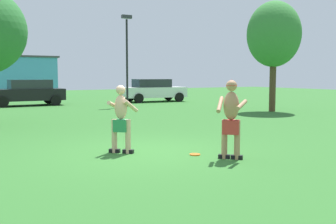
{
  "coord_description": "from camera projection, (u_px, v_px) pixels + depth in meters",
  "views": [
    {
      "loc": [
        -4.2,
        -8.37,
        1.84
      ],
      "look_at": [
        0.37,
        -0.48,
        0.99
      ],
      "focal_mm": 42.02,
      "sensor_mm": 36.0,
      "label": 1
    }
  ],
  "objects": [
    {
      "name": "player_in_green",
      "position": [
        121.0,
        118.0,
        9.28
      ],
      "size": [
        0.79,
        0.68,
        1.61
      ],
      "color": "black",
      "rests_on": "ground_plane"
    },
    {
      "name": "player_with_cap",
      "position": [
        231.0,
        115.0,
        8.59
      ],
      "size": [
        0.84,
        0.76,
        1.75
      ],
      "color": "black",
      "rests_on": "ground_plane"
    },
    {
      "name": "tree_right_field",
      "position": [
        274.0,
        35.0,
        19.81
      ],
      "size": [
        2.71,
        2.71,
        5.56
      ],
      "color": "#4C3823",
      "rests_on": "ground_plane"
    },
    {
      "name": "car_white_near_post",
      "position": [
        154.0,
        90.0,
        27.51
      ],
      "size": [
        4.45,
        2.35,
        1.58
      ],
      "color": "white",
      "rests_on": "ground_plane"
    },
    {
      "name": "car_black_mid_lot",
      "position": [
        28.0,
        92.0,
        23.94
      ],
      "size": [
        4.31,
        2.04,
        1.58
      ],
      "color": "black",
      "rests_on": "ground_plane"
    },
    {
      "name": "frisbee",
      "position": [
        195.0,
        154.0,
        9.11
      ],
      "size": [
        0.25,
        0.25,
        0.03
      ],
      "primitive_type": "cylinder",
      "color": "orange",
      "rests_on": "ground_plane"
    },
    {
      "name": "ground_plane",
      "position": [
        145.0,
        152.0,
        9.48
      ],
      "size": [
        80.0,
        80.0,
        0.0
      ],
      "primitive_type": "plane",
      "color": "#2D6628"
    },
    {
      "name": "lamp_post",
      "position": [
        127.0,
        50.0,
        23.06
      ],
      "size": [
        0.6,
        0.24,
        5.34
      ],
      "color": "black",
      "rests_on": "ground_plane"
    }
  ]
}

